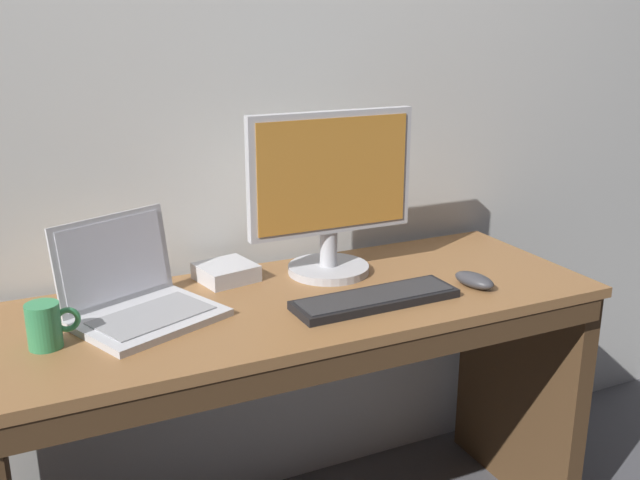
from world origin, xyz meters
The scene contains 8 objects.
back_wall centered at (0.00, 0.34, 1.44)m, with size 4.06×0.04×2.88m, color silver.
desk centered at (0.00, -0.01, 0.50)m, with size 1.50×0.56×0.75m.
laptop_silver centered at (-0.38, 0.04, 0.79)m, with size 0.38×0.36×0.22m.
external_monitor centered at (0.15, 0.12, 0.97)m, with size 0.45×0.22×0.43m.
wired_keyboard centered at (0.15, -0.11, 0.76)m, with size 0.41×0.13×0.02m.
computer_mouse centered at (0.43, -0.13, 0.77)m, with size 0.06×0.12×0.04m, color #38383D.
external_drive_box centered at (-0.12, 0.19, 0.77)m, with size 0.14×0.13×0.04m, color silver.
coffee_mug centered at (-0.59, -0.03, 0.80)m, with size 0.11×0.07×0.10m.
Camera 1 is at (-0.67, -1.53, 1.41)m, focal length 40.84 mm.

